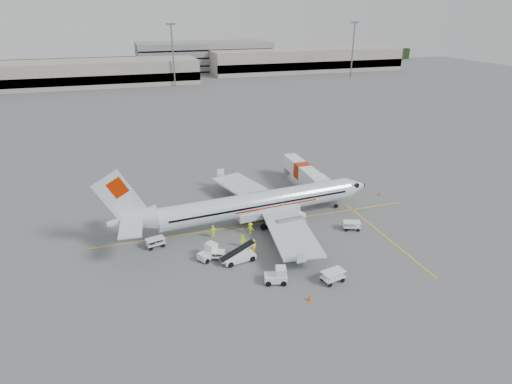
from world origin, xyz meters
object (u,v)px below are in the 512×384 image
at_px(tug_fore, 296,221).
at_px(tug_aft, 208,252).
at_px(aircraft, 260,189).
at_px(jet_bridge, 302,176).
at_px(tug_mid, 276,275).
at_px(belt_loader, 239,251).

bearing_deg(tug_fore, tug_aft, 175.48).
relative_size(aircraft, jet_bridge, 2.35).
bearing_deg(tug_mid, aircraft, 94.73).
bearing_deg(aircraft, jet_bridge, 38.51).
bearing_deg(jet_bridge, tug_aft, -138.19).
relative_size(aircraft, tug_mid, 15.18).
relative_size(tug_mid, tug_aft, 1.01).
xyz_separation_m(belt_loader, tug_mid, (2.57, -5.23, -0.45)).
xyz_separation_m(jet_bridge, belt_loader, (-15.78, -18.34, -0.64)).
bearing_deg(aircraft, belt_loader, -126.58).
bearing_deg(tug_aft, tug_fore, -13.52).
height_order(jet_bridge, tug_aft, jet_bridge).
height_order(belt_loader, tug_aft, belt_loader).
xyz_separation_m(jet_bridge, tug_mid, (-13.21, -23.56, -1.09)).
bearing_deg(tug_fore, aircraft, 124.25).
distance_m(aircraft, tug_aft, 11.71).
height_order(belt_loader, tug_mid, belt_loader).
xyz_separation_m(aircraft, jet_bridge, (10.48, 9.84, -2.94)).
distance_m(tug_fore, tug_aft, 13.41).
distance_m(jet_bridge, belt_loader, 24.20).
bearing_deg(belt_loader, tug_fore, 21.79).
xyz_separation_m(aircraft, tug_mid, (-2.73, -13.73, -4.03)).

